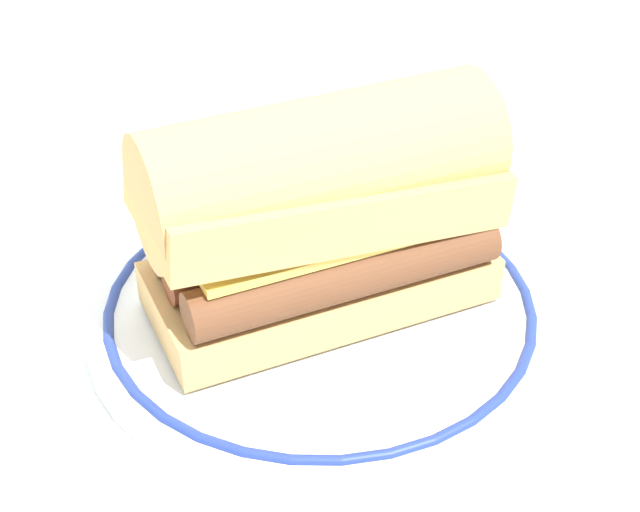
% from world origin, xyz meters
% --- Properties ---
extents(ground_plane, '(1.50, 1.50, 0.00)m').
position_xyz_m(ground_plane, '(0.00, 0.00, 0.00)').
color(ground_plane, white).
extents(plate, '(0.27, 0.27, 0.01)m').
position_xyz_m(plate, '(-0.02, 0.03, 0.01)').
color(plate, white).
rests_on(plate, ground_plane).
extents(sausage_sandwich, '(0.19, 0.09, 0.12)m').
position_xyz_m(sausage_sandwich, '(-0.02, 0.03, 0.08)').
color(sausage_sandwich, tan).
rests_on(sausage_sandwich, plate).
extents(butter_knife, '(0.16, 0.06, 0.01)m').
position_xyz_m(butter_knife, '(0.20, 0.14, 0.00)').
color(butter_knife, silver).
rests_on(butter_knife, ground_plane).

